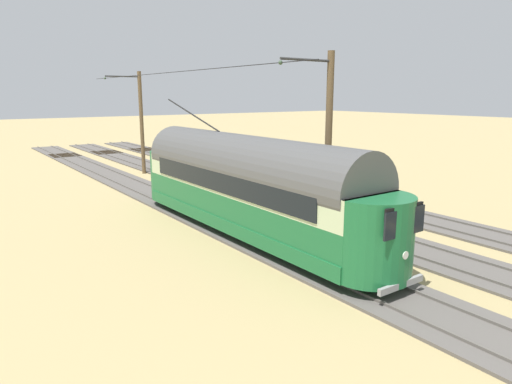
{
  "coord_description": "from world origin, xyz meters",
  "views": [
    {
      "loc": [
        14.78,
        16.56,
        5.94
      ],
      "look_at": [
        3.79,
        1.16,
        1.91
      ],
      "focal_mm": 32.18,
      "sensor_mm": 36.0,
      "label": 1
    }
  ],
  "objects": [
    {
      "name": "track_adjacent_siding",
      "position": [
        0.0,
        -0.31,
        0.05
      ],
      "size": [
        2.8,
        80.0,
        0.18
      ],
      "color": "#56514C",
      "rests_on": "ground"
    },
    {
      "name": "switch_stand",
      "position": [
        -5.31,
        -7.88,
        0.7
      ],
      "size": [
        0.5,
        0.3,
        1.24
      ],
      "color": "black",
      "rests_on": "ground"
    },
    {
      "name": "overhead_wire_run",
      "position": [
        4.03,
        -7.43,
        7.07
      ],
      "size": [
        2.53,
        23.87,
        0.18
      ],
      "color": "black",
      "rests_on": "ground"
    },
    {
      "name": "vintage_streetcar",
      "position": [
        4.11,
        0.85,
        2.25
      ],
      "size": [
        2.65,
        16.23,
        5.54
      ],
      "color": "#196033",
      "rests_on": "ground"
    },
    {
      "name": "ground_plane",
      "position": [
        0.0,
        0.0,
        0.0
      ],
      "size": [
        220.0,
        220.0,
        0.0
      ],
      "primitive_type": "plane",
      "color": "tan"
    },
    {
      "name": "track_streetcar_siding",
      "position": [
        -4.11,
        -0.31,
        0.05
      ],
      "size": [
        2.8,
        80.0,
        0.18
      ],
      "color": "#56514C",
      "rests_on": "ground"
    },
    {
      "name": "catenary_pole_mid_near",
      "position": [
        1.66,
        3.14,
        3.97
      ],
      "size": [
        2.74,
        0.28,
        7.61
      ],
      "color": "brown",
      "rests_on": "ground"
    },
    {
      "name": "catenary_pole_foreground",
      "position": [
        1.66,
        -16.73,
        3.97
      ],
      "size": [
        2.74,
        0.28,
        7.61
      ],
      "color": "brown",
      "rests_on": "ground"
    },
    {
      "name": "track_third_siding",
      "position": [
        4.11,
        -0.31,
        0.05
      ],
      "size": [
        2.8,
        80.0,
        0.18
      ],
      "color": "#56514C",
      "rests_on": "ground"
    }
  ]
}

